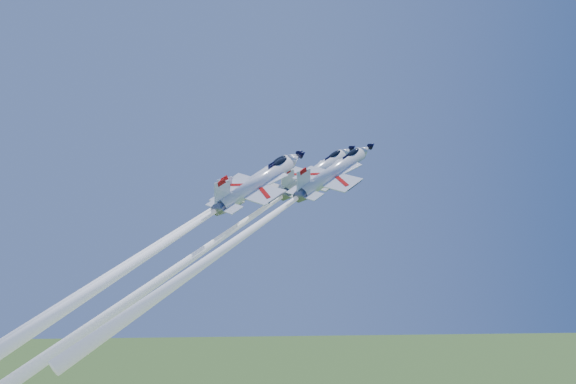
{
  "coord_description": "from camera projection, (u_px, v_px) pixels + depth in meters",
  "views": [
    {
      "loc": [
        -5.24,
        -96.91,
        81.75
      ],
      "look_at": [
        0.0,
        0.0,
        83.54
      ],
      "focal_mm": 40.0,
      "sensor_mm": 36.0,
      "label": 1
    }
  ],
  "objects": [
    {
      "name": "jet_lead",
      "position": [
        203.0,
        251.0,
        90.43
      ],
      "size": [
        40.54,
        36.51,
        47.1
      ],
      "rotation": [
        0.52,
        0.22,
        -0.85
      ],
      "color": "white"
    },
    {
      "name": "jet_left",
      "position": [
        154.0,
        247.0,
        89.64
      ],
      "size": [
        37.53,
        33.35,
        41.95
      ],
      "rotation": [
        0.52,
        0.22,
        -0.85
      ],
      "color": "white"
    },
    {
      "name": "jet_right",
      "position": [
        251.0,
        230.0,
        84.71
      ],
      "size": [
        32.78,
        28.9,
        36.07
      ],
      "rotation": [
        0.52,
        0.22,
        -0.85
      ],
      "color": "white"
    },
    {
      "name": "jet_slot",
      "position": [
        157.0,
        249.0,
        84.54
      ],
      "size": [
        35.79,
        31.63,
        39.57
      ],
      "rotation": [
        0.52,
        0.22,
        -0.85
      ],
      "color": "white"
    }
  ]
}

